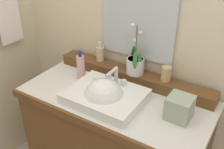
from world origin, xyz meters
name	(u,v)px	position (x,y,z in m)	size (l,w,h in m)	color
vanity_cabinet	(115,147)	(0.00, 0.00, 0.42)	(1.16, 0.58, 0.84)	brown
back_ledge	(132,76)	(0.00, 0.21, 0.88)	(1.09, 0.11, 0.07)	brown
sink_basin	(104,97)	(-0.03, -0.08, 0.87)	(0.44, 0.35, 0.27)	white
soap_bar	(98,78)	(-0.15, 0.03, 0.91)	(0.07, 0.04, 0.02)	beige
potted_plant	(135,63)	(0.02, 0.20, 0.98)	(0.12, 0.13, 0.33)	silver
soap_dispenser	(100,53)	(-0.27, 0.24, 0.97)	(0.06, 0.06, 0.14)	beige
tumbler_cup	(166,74)	(0.23, 0.22, 0.96)	(0.06, 0.06, 0.09)	tan
lotion_bottle	(81,67)	(-0.30, 0.05, 0.93)	(0.05, 0.06, 0.21)	#D5A1A1
tissue_box	(180,108)	(0.39, 0.01, 0.91)	(0.13, 0.13, 0.13)	#98A68D
mirror	(138,23)	(-0.01, 0.28, 1.22)	(0.49, 0.02, 0.45)	silver
hand_towel	(9,20)	(-0.91, 0.03, 1.15)	(0.02, 0.18, 0.33)	white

